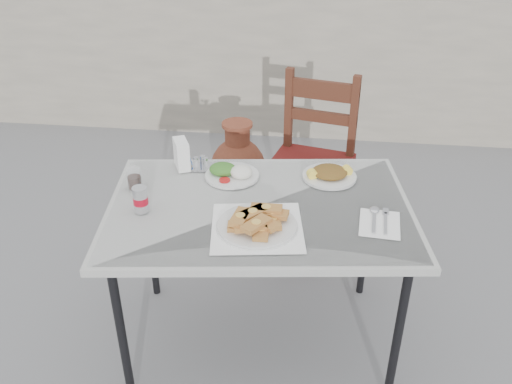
# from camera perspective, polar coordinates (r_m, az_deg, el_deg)

# --- Properties ---
(ground) EXTENTS (80.00, 80.00, 0.00)m
(ground) POSITION_cam_1_polar(r_m,az_deg,el_deg) (2.92, 1.80, -13.88)
(ground) COLOR slate
(ground) RESTS_ON ground
(cafe_table) EXTENTS (1.42, 1.05, 0.80)m
(cafe_table) POSITION_cam_1_polar(r_m,az_deg,el_deg) (2.38, 0.36, -2.49)
(cafe_table) COLOR black
(cafe_table) RESTS_ON ground
(pide_plate) EXTENTS (0.42, 0.42, 0.08)m
(pide_plate) POSITION_cam_1_polar(r_m,az_deg,el_deg) (2.18, 0.11, -3.04)
(pide_plate) COLOR white
(pide_plate) RESTS_ON cafe_table
(salad_rice_plate) EXTENTS (0.26, 0.26, 0.06)m
(salad_rice_plate) POSITION_cam_1_polar(r_m,az_deg,el_deg) (2.55, -2.61, 2.08)
(salad_rice_plate) COLOR silver
(salad_rice_plate) RESTS_ON cafe_table
(salad_chopped_plate) EXTENTS (0.26, 0.26, 0.05)m
(salad_chopped_plate) POSITION_cam_1_polar(r_m,az_deg,el_deg) (2.57, 7.75, 1.93)
(salad_chopped_plate) COLOR silver
(salad_chopped_plate) RESTS_ON cafe_table
(soda_can) EXTENTS (0.06, 0.06, 0.11)m
(soda_can) POSITION_cam_1_polar(r_m,az_deg,el_deg) (2.32, -12.06, -0.76)
(soda_can) COLOR silver
(soda_can) RESTS_ON cafe_table
(cola_glass) EXTENTS (0.07, 0.07, 0.10)m
(cola_glass) POSITION_cam_1_polar(r_m,az_deg,el_deg) (2.51, -12.69, 1.29)
(cola_glass) COLOR white
(cola_glass) RESTS_ON cafe_table
(napkin_holder) EXTENTS (0.11, 0.13, 0.14)m
(napkin_holder) POSITION_cam_1_polar(r_m,az_deg,el_deg) (2.64, -7.83, 3.97)
(napkin_holder) COLOR white
(napkin_holder) RESTS_ON cafe_table
(condiment_caddy) EXTENTS (0.10, 0.08, 0.07)m
(condiment_caddy) POSITION_cam_1_polar(r_m,az_deg,el_deg) (2.64, -5.71, 2.90)
(condiment_caddy) COLOR silver
(condiment_caddy) RESTS_ON cafe_table
(cutlery_napkin) EXTENTS (0.18, 0.23, 0.02)m
(cutlery_napkin) POSITION_cam_1_polar(r_m,az_deg,el_deg) (2.29, 12.83, -3.00)
(cutlery_napkin) COLOR white
(cutlery_napkin) RESTS_ON cafe_table
(chair) EXTENTS (0.56, 0.56, 1.06)m
(chair) POSITION_cam_1_polar(r_m,az_deg,el_deg) (3.27, 5.87, 3.18)
(chair) COLOR #3D1B10
(chair) RESTS_ON ground
(terracotta_urn) EXTENTS (0.39, 0.39, 0.67)m
(terracotta_urn) POSITION_cam_1_polar(r_m,az_deg,el_deg) (3.63, -1.90, 2.07)
(terracotta_urn) COLOR brown
(terracotta_urn) RESTS_ON ground
(back_wall) EXTENTS (6.00, 0.25, 1.20)m
(back_wall) POSITION_cam_1_polar(r_m,az_deg,el_deg) (4.80, 4.85, 12.89)
(back_wall) COLOR #A89E8C
(back_wall) RESTS_ON ground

